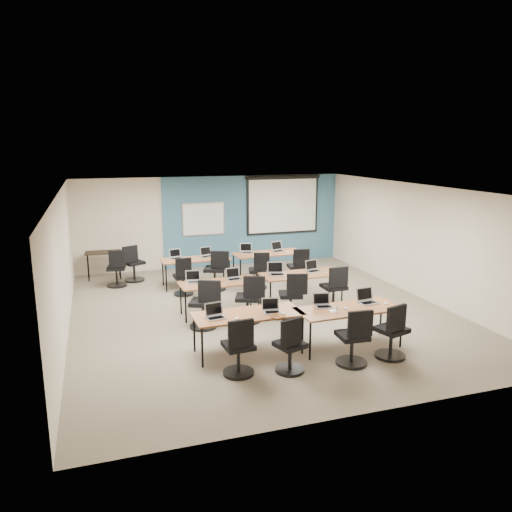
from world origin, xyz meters
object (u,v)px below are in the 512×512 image
object	(u,v)px
laptop_5	(234,277)
laptop_7	(313,269)
projector_screen	(283,202)
training_table_mid_right	(302,275)
training_table_front_left	(248,316)
task_chair_11	(298,270)
laptop_0	(215,314)
task_chair_5	(249,303)
training_table_mid_left	(220,284)
task_chair_6	(292,299)
spare_chair_b	(117,271)
laptop_1	(272,309)
task_chair_9	(216,274)
task_chair_1	(290,350)
task_chair_3	(392,336)
laptop_9	(206,254)
laptop_3	(367,299)
task_chair_4	(205,308)
laptop_8	(176,256)
training_table_back_left	(196,260)
whiteboard	(204,219)
task_chair_7	(335,292)
utility_table	(103,255)
training_table_back_right	(268,254)
laptop_2	(323,303)
laptop_4	(194,279)
laptop_11	(278,249)
task_chair_10	(259,274)
spare_chair_a	(133,266)
training_table_front_right	(349,310)
task_chair_0	(239,352)
laptop_10	(247,250)
task_chair_8	(183,280)

from	to	relation	value
laptop_5	laptop_7	xyz separation A→B (m)	(1.94, 0.11, 0.00)
projector_screen	training_table_mid_right	world-z (taller)	projector_screen
training_table_front_left	task_chair_11	world-z (taller)	task_chair_11
laptop_0	task_chair_5	distance (m)	1.89
training_table_mid_left	laptop_0	xyz separation A→B (m)	(-0.62, -2.16, 0.11)
task_chair_6	spare_chair_b	xyz separation A→B (m)	(-3.40, 3.64, -0.01)
laptop_1	task_chair_9	world-z (taller)	task_chair_9
task_chair_1	task_chair_3	xyz separation A→B (m)	(1.87, -0.02, 0.02)
task_chair_9	laptop_9	bearing A→B (deg)	119.79
projector_screen	laptop_7	world-z (taller)	projector_screen
laptop_3	task_chair_4	distance (m)	3.17
laptop_8	training_table_back_left	bearing A→B (deg)	-34.83
whiteboard	task_chair_1	distance (m)	7.51
task_chair_7	utility_table	size ratio (longest dim) A/B	1.08
training_table_back_right	task_chair_11	distance (m)	1.05
training_table_back_right	laptop_5	size ratio (longest dim) A/B	6.08
task_chair_7	task_chair_11	world-z (taller)	task_chair_7
laptop_2	laptop_4	world-z (taller)	laptop_4
task_chair_3	laptop_11	world-z (taller)	task_chair_3
whiteboard	laptop_8	world-z (taller)	whiteboard
training_table_mid_right	laptop_5	world-z (taller)	laptop_5
task_chair_10	task_chair_11	size ratio (longest dim) A/B	0.98
task_chair_6	spare_chair_a	size ratio (longest dim) A/B	1.01
spare_chair_b	training_table_front_right	bearing A→B (deg)	-45.95
task_chair_0	laptop_8	xyz separation A→B (m)	(-0.11, 5.51, 0.38)
laptop_2	laptop_10	world-z (taller)	laptop_10
laptop_9	laptop_2	bearing A→B (deg)	-96.63
spare_chair_b	task_chair_8	bearing A→B (deg)	-31.75
laptop_2	training_table_front_right	bearing A→B (deg)	-16.89
spare_chair_b	laptop_5	bearing A→B (deg)	-41.27
task_chair_4	laptop_9	world-z (taller)	task_chair_4
projector_screen	task_chair_7	xyz separation A→B (m)	(-0.61, -4.81, -1.46)
training_table_mid_left	whiteboard	bearing A→B (deg)	78.79
projector_screen	spare_chair_b	xyz separation A→B (m)	(-5.11, -1.38, -1.48)
laptop_9	task_chair_5	bearing A→B (deg)	-106.60
task_chair_1	task_chair_8	bearing A→B (deg)	83.14
laptop_4	task_chair_11	bearing A→B (deg)	34.78
training_table_mid_left	laptop_5	world-z (taller)	laptop_5
laptop_3	laptop_5	distance (m)	3.04
task_chair_7	laptop_10	bearing A→B (deg)	107.38
laptop_0	task_chair_7	bearing A→B (deg)	18.12
training_table_mid_left	task_chair_3	xyz separation A→B (m)	(2.26, -3.13, -0.27)
training_table_front_right	task_chair_1	xyz separation A→B (m)	(-1.41, -0.70, -0.29)
task_chair_9	spare_chair_a	xyz separation A→B (m)	(-1.92, 1.48, -0.01)
laptop_0	laptop_7	size ratio (longest dim) A/B	0.98
laptop_10	projector_screen	bearing A→B (deg)	63.92
whiteboard	task_chair_10	xyz separation A→B (m)	(0.82, -2.72, -1.05)
spare_chair_b	task_chair_3	bearing A→B (deg)	-46.25
training_table_back_right	task_chair_0	xyz separation A→B (m)	(-2.40, -5.41, -0.28)
training_table_mid_left	task_chair_11	distance (m)	2.98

